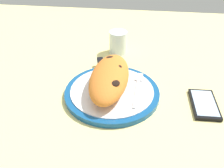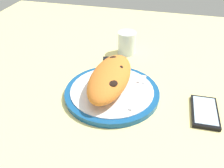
% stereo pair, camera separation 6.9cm
% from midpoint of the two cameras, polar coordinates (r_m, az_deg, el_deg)
% --- Properties ---
extents(ground_plane, '(1.50, 1.50, 0.03)m').
position_cam_midpoint_polar(ground_plane, '(0.73, 2.74, -3.55)').
color(ground_plane, '#E5D684').
extents(plate, '(0.27, 0.27, 0.02)m').
position_cam_midpoint_polar(plate, '(0.71, 2.79, -2.05)').
color(plate, navy).
rests_on(plate, ground_plane).
extents(calzone, '(0.25, 0.12, 0.07)m').
position_cam_midpoint_polar(calzone, '(0.70, 2.41, 1.45)').
color(calzone, orange).
rests_on(calzone, plate).
extents(fork, '(0.17, 0.03, 0.00)m').
position_cam_midpoint_polar(fork, '(0.72, 8.92, -1.00)').
color(fork, silver).
rests_on(fork, plate).
extents(knife, '(0.23, 0.07, 0.01)m').
position_cam_midpoint_polar(knife, '(0.78, 1.02, 3.03)').
color(knife, silver).
rests_on(knife, plate).
extents(smartphone, '(0.13, 0.07, 0.01)m').
position_cam_midpoint_polar(smartphone, '(0.71, 23.46, -6.03)').
color(smartphone, black).
rests_on(smartphone, ground_plane).
extents(water_glass, '(0.07, 0.07, 0.08)m').
position_cam_midpoint_polar(water_glass, '(0.92, 5.64, 9.18)').
color(water_glass, silver).
rests_on(water_glass, ground_plane).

